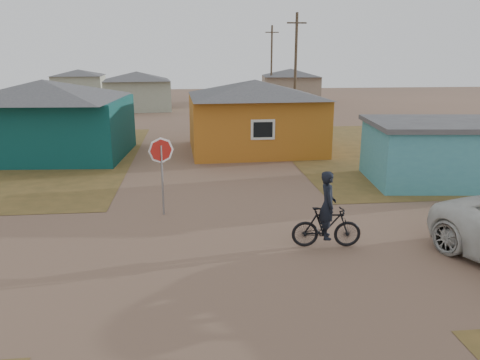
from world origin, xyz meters
name	(u,v)px	position (x,y,z in m)	size (l,w,h in m)	color
ground	(232,256)	(0.00, 0.00, 0.00)	(120.00, 120.00, 0.00)	brown
grass_ne	(457,149)	(14.00, 13.00, 0.01)	(20.00, 18.00, 0.00)	brown
house_teal	(46,118)	(-8.50, 13.50, 2.05)	(8.93, 7.08, 4.00)	#0A3B39
house_yellow	(255,115)	(2.50, 14.00, 2.00)	(7.72, 6.76, 3.90)	#B9691C
shed_turquoise	(445,152)	(9.50, 6.50, 1.31)	(6.71, 4.93, 2.60)	teal
house_pale_west	(137,90)	(-6.00, 34.00, 1.86)	(7.04, 6.15, 3.60)	#A0A78F
house_beige_east	(290,85)	(10.00, 40.00, 1.86)	(6.95, 6.05, 3.60)	gray
house_pale_north	(79,84)	(-14.00, 46.00, 1.75)	(6.28, 5.81, 3.40)	#A0A78F
utility_pole_near	(295,69)	(6.50, 22.00, 4.14)	(1.40, 0.20, 8.00)	#4A3B2C
utility_pole_far	(271,64)	(7.50, 38.00, 4.14)	(1.40, 0.20, 8.00)	#4A3B2C
stop_sign	(161,159)	(-2.01, 3.60, 1.94)	(0.87, 0.07, 2.66)	gray
cyclist	(327,220)	(2.70, 0.35, 0.80)	(2.00, 0.74, 2.21)	black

